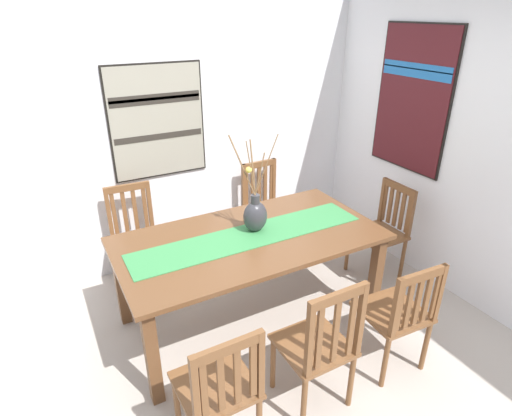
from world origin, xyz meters
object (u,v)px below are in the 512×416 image
object	(u,v)px
chair_4	(399,313)
chair_5	(383,229)
chair_0	(265,206)
chair_1	(135,237)
painting_on_back_wall	(157,122)
dining_table	(250,247)
centerpiece_vase	(255,214)
chair_2	(319,345)
chair_3	(219,388)
painting_on_side_wall	(413,99)

from	to	relation	value
chair_4	chair_5	world-z (taller)	chair_5
chair_0	chair_1	distance (m)	1.35
chair_4	painting_on_back_wall	xyz separation A→B (m)	(-0.94, 2.15, 0.95)
dining_table	painting_on_back_wall	distance (m)	1.44
chair_4	chair_1	bearing A→B (deg)	125.00
centerpiece_vase	chair_2	bearing A→B (deg)	-95.85
chair_2	chair_3	xyz separation A→B (m)	(-0.66, 0.01, -0.02)
chair_1	chair_5	bearing A→B (deg)	-24.22
chair_0	centerpiece_vase	bearing A→B (deg)	-124.01
chair_0	chair_5	bearing A→B (deg)	-52.53
dining_table	centerpiece_vase	world-z (taller)	centerpiece_vase
chair_0	painting_on_side_wall	world-z (taller)	painting_on_side_wall
centerpiece_vase	painting_on_side_wall	xyz separation A→B (m)	(1.68, 0.14, 0.69)
chair_3	painting_on_back_wall	distance (m)	2.37
painting_on_back_wall	painting_on_side_wall	distance (m)	2.29
painting_on_side_wall	dining_table	bearing A→B (deg)	-173.62
chair_2	chair_4	size ratio (longest dim) A/B	1.09
painting_on_side_wall	painting_on_back_wall	bearing A→B (deg)	154.14
chair_5	chair_4	bearing A→B (deg)	-128.89
chair_4	chair_5	distance (m)	1.21
chair_0	chair_1	world-z (taller)	chair_1
painting_on_side_wall	chair_0	bearing A→B (deg)	145.76
centerpiece_vase	chair_4	size ratio (longest dim) A/B	0.84
chair_4	chair_0	bearing A→B (deg)	89.02
chair_2	painting_on_back_wall	xyz separation A→B (m)	(-0.27, 2.14, 0.94)
chair_1	chair_4	bearing A→B (deg)	-55.00
chair_1	painting_on_side_wall	xyz separation A→B (m)	(2.43, -0.72, 1.11)
centerpiece_vase	chair_5	xyz separation A→B (m)	(1.32, -0.07, -0.43)
chair_0	chair_3	xyz separation A→B (m)	(-1.36, -1.88, -0.02)
chair_2	chair_4	xyz separation A→B (m)	(0.66, -0.00, -0.01)
chair_2	painting_on_side_wall	world-z (taller)	painting_on_side_wall
chair_0	painting_on_back_wall	xyz separation A→B (m)	(-0.97, 0.26, 0.94)
chair_1	chair_2	size ratio (longest dim) A/B	0.98
chair_2	painting_on_side_wall	xyz separation A→B (m)	(1.79, 1.15, 1.11)
chair_0	painting_on_side_wall	xyz separation A→B (m)	(1.09, -0.74, 1.11)
centerpiece_vase	chair_5	distance (m)	1.39
chair_0	painting_on_back_wall	bearing A→B (deg)	165.20
centerpiece_vase	dining_table	bearing A→B (deg)	-142.79
chair_1	chair_5	world-z (taller)	chair_1
painting_on_back_wall	painting_on_side_wall	size ratio (longest dim) A/B	0.79
dining_table	chair_3	distance (m)	1.18
chair_1	chair_5	distance (m)	2.27
chair_2	painting_on_back_wall	bearing A→B (deg)	97.22
chair_4	chair_5	bearing A→B (deg)	51.11
chair_0	chair_4	bearing A→B (deg)	-90.98
painting_on_side_wall	chair_4	bearing A→B (deg)	-134.28
painting_on_side_wall	centerpiece_vase	bearing A→B (deg)	-175.37
dining_table	chair_0	world-z (taller)	chair_0
centerpiece_vase	chair_1	bearing A→B (deg)	131.17
chair_0	chair_5	world-z (taller)	chair_0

